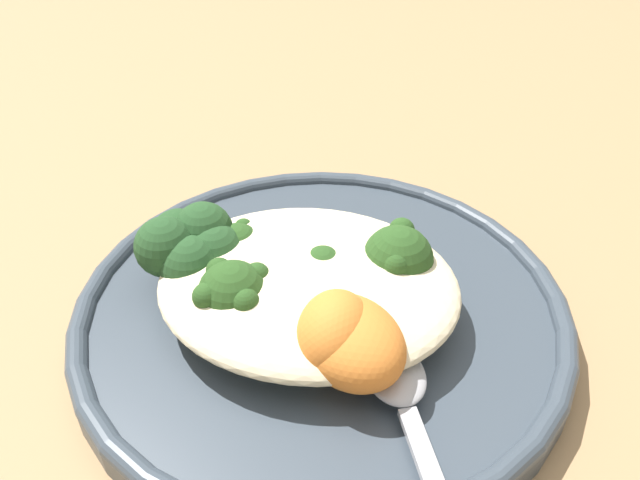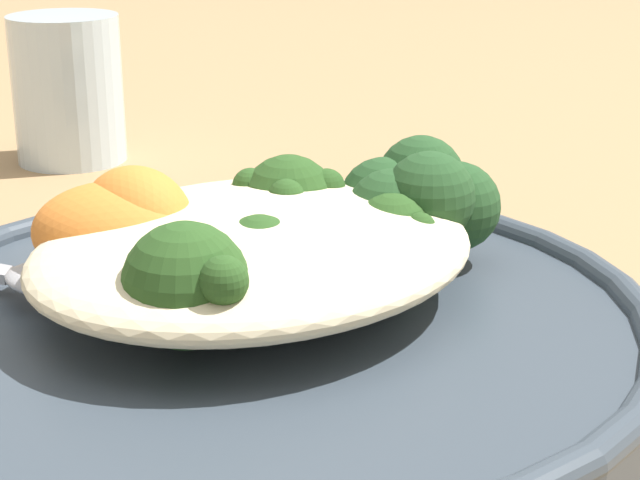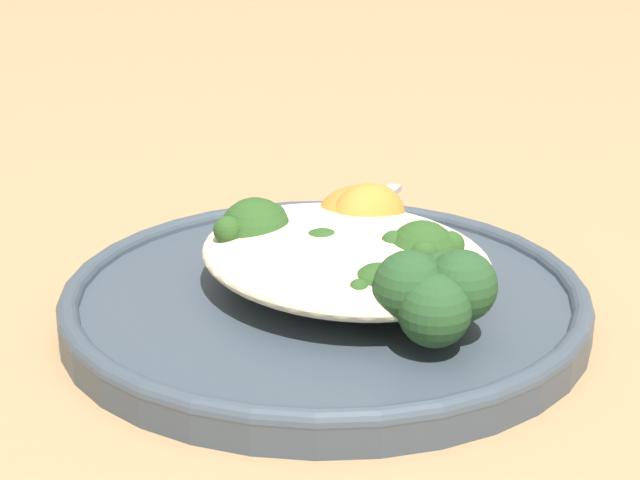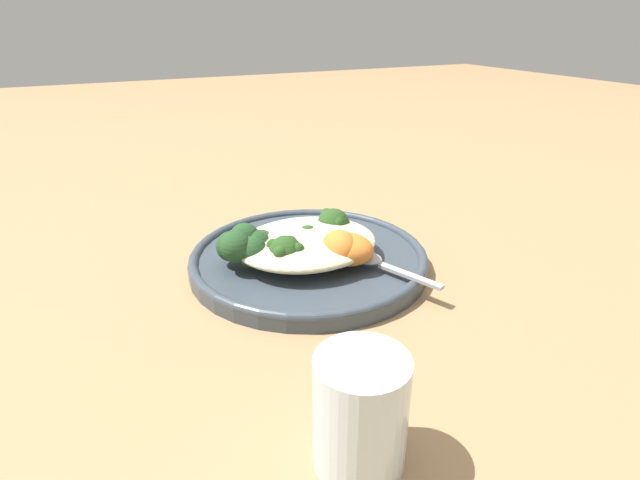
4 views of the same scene
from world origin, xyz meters
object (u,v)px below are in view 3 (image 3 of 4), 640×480
(broccoli_stalk_1, at_px, (332,254))
(broccoli_stalk_2, at_px, (376,279))
(broccoli_stalk_0, at_px, (263,237))
(broccoli_stalk_3, at_px, (416,254))
(plate, at_px, (325,300))
(spoon, at_px, (345,224))
(sweet_potato_chunk_0, at_px, (359,219))
(sweet_potato_chunk_1, at_px, (368,219))
(kale_tuft, at_px, (430,292))
(quinoa_mound, at_px, (344,256))

(broccoli_stalk_1, xyz_separation_m, broccoli_stalk_2, (-0.04, 0.01, -0.00))
(broccoli_stalk_0, distance_m, broccoli_stalk_3, 0.09)
(plate, relative_size, broccoli_stalk_0, 2.68)
(broccoli_stalk_1, bearing_deg, broccoli_stalk_3, 119.45)
(plate, distance_m, spoon, 0.08)
(sweet_potato_chunk_0, distance_m, sweet_potato_chunk_1, 0.01)
(broccoli_stalk_0, relative_size, broccoli_stalk_1, 1.34)
(sweet_potato_chunk_1, xyz_separation_m, kale_tuft, (-0.10, 0.05, 0.00))
(plate, bearing_deg, sweet_potato_chunk_0, -64.43)
(quinoa_mound, relative_size, kale_tuft, 2.67)
(broccoli_stalk_0, height_order, broccoli_stalk_1, broccoli_stalk_0)
(quinoa_mound, xyz_separation_m, sweet_potato_chunk_0, (0.03, -0.04, 0.00))
(plate, relative_size, broccoli_stalk_2, 3.07)
(broccoli_stalk_0, bearing_deg, broccoli_stalk_2, 131.28)
(quinoa_mound, height_order, broccoli_stalk_2, same)
(broccoli_stalk_3, distance_m, sweet_potato_chunk_0, 0.06)
(quinoa_mound, bearing_deg, broccoli_stalk_0, 24.75)
(spoon, bearing_deg, plate, -163.79)
(broccoli_stalk_0, bearing_deg, kale_tuft, 124.39)
(broccoli_stalk_3, xyz_separation_m, sweet_potato_chunk_1, (0.05, -0.02, 0.00))
(broccoli_stalk_1, relative_size, spoon, 0.67)
(broccoli_stalk_1, distance_m, broccoli_stalk_3, 0.05)
(broccoli_stalk_3, height_order, kale_tuft, kale_tuft)
(broccoli_stalk_0, xyz_separation_m, broccoli_stalk_1, (-0.03, -0.02, -0.01))
(plate, bearing_deg, broccoli_stalk_3, -138.57)
(broccoli_stalk_0, height_order, broccoli_stalk_2, broccoli_stalk_0)
(spoon, bearing_deg, broccoli_stalk_1, -161.95)
(kale_tuft, bearing_deg, sweet_potato_chunk_1, -29.33)
(broccoli_stalk_0, bearing_deg, broccoli_stalk_1, 150.19)
(plate, xyz_separation_m, broccoli_stalk_3, (-0.04, -0.03, 0.03))
(sweet_potato_chunk_0, bearing_deg, kale_tuft, 152.03)
(plate, distance_m, quinoa_mound, 0.03)
(broccoli_stalk_1, bearing_deg, quinoa_mound, 91.59)
(broccoli_stalk_0, distance_m, sweet_potato_chunk_1, 0.06)
(sweet_potato_chunk_1, relative_size, spoon, 0.40)
(quinoa_mound, bearing_deg, broccoli_stalk_1, 3.98)
(plate, relative_size, broccoli_stalk_1, 3.58)
(quinoa_mound, distance_m, kale_tuft, 0.07)
(broccoli_stalk_3, distance_m, sweet_potato_chunk_1, 0.06)
(quinoa_mound, distance_m, broccoli_stalk_1, 0.01)
(plate, height_order, sweet_potato_chunk_1, sweet_potato_chunk_1)
(sweet_potato_chunk_1, bearing_deg, broccoli_stalk_1, 107.73)
(plate, height_order, broccoli_stalk_1, broccoli_stalk_1)
(broccoli_stalk_3, distance_m, spoon, 0.10)
(plate, distance_m, kale_tuft, 0.09)
(broccoli_stalk_2, relative_size, broccoli_stalk_3, 1.00)
(broccoli_stalk_2, xyz_separation_m, sweet_potato_chunk_0, (0.06, -0.05, 0.01))
(broccoli_stalk_0, bearing_deg, sweet_potato_chunk_1, -168.45)
(kale_tuft, height_order, spoon, kale_tuft)
(broccoli_stalk_1, relative_size, broccoli_stalk_2, 0.86)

